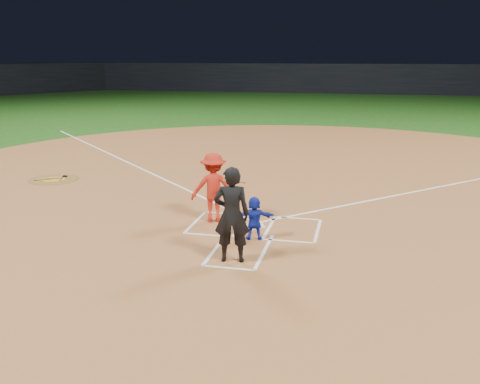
% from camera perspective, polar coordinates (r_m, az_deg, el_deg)
% --- Properties ---
extents(ground, '(120.00, 120.00, 0.00)m').
position_cam_1_polar(ground, '(13.64, 1.61, -3.73)').
color(ground, '#184812').
rests_on(ground, ground).
extents(home_plate_dirt, '(28.00, 28.00, 0.01)m').
position_cam_1_polar(home_plate_dirt, '(19.35, 5.10, 1.75)').
color(home_plate_dirt, brown).
rests_on(home_plate_dirt, ground).
extents(stadium_wall_far, '(80.00, 1.20, 3.20)m').
position_cam_1_polar(stadium_wall_far, '(60.82, 10.73, 11.80)').
color(stadium_wall_far, black).
rests_on(stadium_wall_far, ground).
extents(home_plate, '(0.60, 0.60, 0.02)m').
position_cam_1_polar(home_plate, '(13.63, 1.61, -3.65)').
color(home_plate, silver).
rests_on(home_plate, home_plate_dirt).
extents(on_deck_circle, '(1.70, 1.70, 0.01)m').
position_cam_1_polar(on_deck_circle, '(19.76, -19.26, 1.28)').
color(on_deck_circle, brown).
rests_on(on_deck_circle, home_plate_dirt).
extents(on_deck_logo, '(0.80, 0.80, 0.00)m').
position_cam_1_polar(on_deck_logo, '(19.76, -19.26, 1.30)').
color(on_deck_logo, gold).
rests_on(on_deck_logo, on_deck_circle).
extents(on_deck_bat_a, '(0.38, 0.80, 0.06)m').
position_cam_1_polar(on_deck_bat_a, '(19.88, -18.52, 1.53)').
color(on_deck_bat_a, '#A76F3D').
rests_on(on_deck_bat_a, on_deck_circle).
extents(on_deck_bat_b, '(0.72, 0.55, 0.06)m').
position_cam_1_polar(on_deck_bat_b, '(19.77, -19.91, 1.35)').
color(on_deck_bat_b, '#946136').
rests_on(on_deck_bat_b, on_deck_circle).
extents(bat_weight_donut, '(0.19, 0.19, 0.05)m').
position_cam_1_polar(bat_weight_donut, '(19.98, -18.18, 1.60)').
color(bat_weight_donut, black).
rests_on(bat_weight_donut, on_deck_circle).
extents(catcher, '(1.01, 0.53, 1.05)m').
position_cam_1_polar(catcher, '(12.56, 1.53, -2.79)').
color(catcher, '#1629B8').
rests_on(catcher, home_plate_dirt).
extents(umpire, '(0.82, 0.61, 2.05)m').
position_cam_1_polar(umpire, '(11.11, -0.90, -2.43)').
color(umpire, black).
rests_on(umpire, home_plate_dirt).
extents(chalk_markings, '(28.35, 17.32, 0.01)m').
position_cam_1_polar(chalk_markings, '(18.66, 4.80, 1.30)').
color(chalk_markings, white).
rests_on(chalk_markings, home_plate_dirt).
extents(batter_at_plate, '(1.47, 1.04, 1.81)m').
position_cam_1_polar(batter_at_plate, '(13.85, -2.84, 0.49)').
color(batter_at_plate, red).
rests_on(batter_at_plate, home_plate_dirt).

